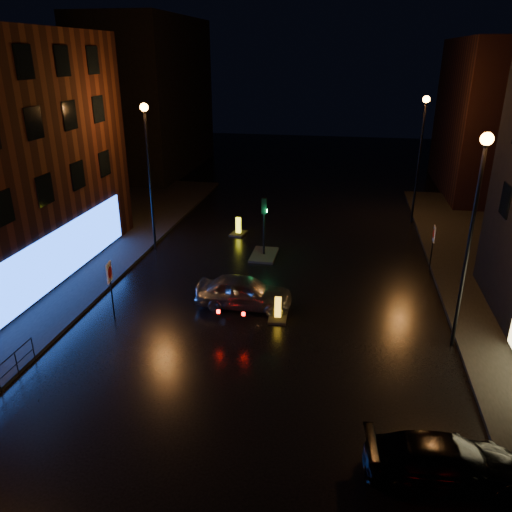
% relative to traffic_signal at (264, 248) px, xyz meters
% --- Properties ---
extents(ground, '(120.00, 120.00, 0.00)m').
position_rel_traffic_signal_xyz_m(ground, '(1.20, -14.00, -0.50)').
color(ground, black).
rests_on(ground, ground).
extents(building_far_left, '(8.00, 16.00, 14.00)m').
position_rel_traffic_signal_xyz_m(building_far_left, '(-14.80, 21.00, 6.50)').
color(building_far_left, black).
rests_on(building_far_left, ground).
extents(building_far_right, '(8.00, 14.00, 12.00)m').
position_rel_traffic_signal_xyz_m(building_far_right, '(16.20, 18.00, 5.50)').
color(building_far_right, black).
rests_on(building_far_right, ground).
extents(street_lamp_lfar, '(0.44, 0.44, 8.37)m').
position_rel_traffic_signal_xyz_m(street_lamp_lfar, '(-6.60, -0.00, 5.06)').
color(street_lamp_lfar, black).
rests_on(street_lamp_lfar, ground).
extents(street_lamp_rnear, '(0.44, 0.44, 8.37)m').
position_rel_traffic_signal_xyz_m(street_lamp_rnear, '(9.00, -8.00, 5.06)').
color(street_lamp_rnear, black).
rests_on(street_lamp_rnear, ground).
extents(street_lamp_rfar, '(0.44, 0.44, 8.37)m').
position_rel_traffic_signal_xyz_m(street_lamp_rfar, '(9.00, 8.00, 5.06)').
color(street_lamp_rfar, black).
rests_on(street_lamp_rfar, ground).
extents(traffic_signal, '(1.40, 2.40, 3.45)m').
position_rel_traffic_signal_xyz_m(traffic_signal, '(0.00, 0.00, 0.00)').
color(traffic_signal, black).
rests_on(traffic_signal, ground).
extents(silver_hatchback, '(4.40, 1.82, 1.49)m').
position_rel_traffic_signal_xyz_m(silver_hatchback, '(0.14, -6.27, 0.24)').
color(silver_hatchback, '#979A9E').
rests_on(silver_hatchback, ground).
extents(dark_sedan, '(4.51, 2.20, 1.26)m').
position_rel_traffic_signal_xyz_m(dark_sedan, '(7.57, -15.18, 0.13)').
color(dark_sedan, black).
rests_on(dark_sedan, ground).
extents(bollard_near, '(0.84, 1.21, 1.02)m').
position_rel_traffic_signal_xyz_m(bollard_near, '(1.84, -7.12, -0.28)').
color(bollard_near, black).
rests_on(bollard_near, ground).
extents(bollard_far, '(1.05, 1.40, 1.11)m').
position_rel_traffic_signal_xyz_m(bollard_far, '(-2.24, 3.38, -0.26)').
color(bollard_far, black).
rests_on(bollard_far, ground).
extents(road_sign_left, '(0.18, 0.63, 2.60)m').
position_rel_traffic_signal_xyz_m(road_sign_left, '(-5.30, -8.32, 1.44)').
color(road_sign_left, black).
rests_on(road_sign_left, ground).
extents(road_sign_right, '(0.11, 0.61, 2.50)m').
position_rel_traffic_signal_xyz_m(road_sign_right, '(9.10, -0.45, 1.37)').
color(road_sign_right, black).
rests_on(road_sign_right, ground).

